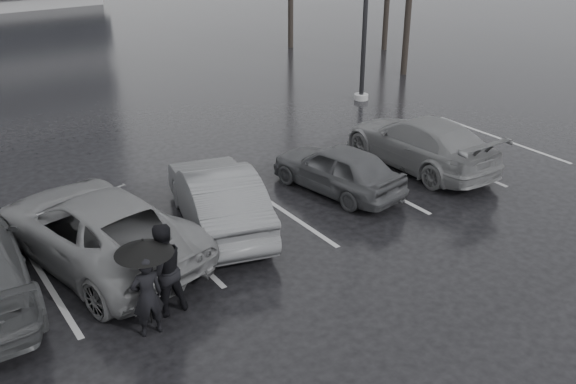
% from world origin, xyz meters
% --- Properties ---
extents(ground, '(160.00, 160.00, 0.00)m').
position_xyz_m(ground, '(0.00, 0.00, 0.00)').
color(ground, black).
rests_on(ground, ground).
extents(car_main, '(2.07, 3.87, 1.25)m').
position_xyz_m(car_main, '(2.38, 2.31, 0.63)').
color(car_main, black).
rests_on(car_main, ground).
extents(car_west_a, '(2.64, 4.71, 1.47)m').
position_xyz_m(car_west_a, '(-1.05, 2.32, 0.73)').
color(car_west_a, '#333335').
rests_on(car_west_a, ground).
extents(car_west_b, '(3.54, 5.76, 1.49)m').
position_xyz_m(car_west_b, '(-3.81, 2.44, 0.74)').
color(car_west_b, '#48484A').
rests_on(car_west_b, ground).
extents(car_east, '(2.02, 4.85, 1.40)m').
position_xyz_m(car_east, '(5.31, 2.37, 0.70)').
color(car_east, '#48484A').
rests_on(car_east, ground).
extents(pedestrian_left, '(0.58, 0.40, 1.52)m').
position_xyz_m(pedestrian_left, '(-3.94, -0.51, 0.76)').
color(pedestrian_left, black).
rests_on(pedestrian_left, ground).
extents(pedestrian_right, '(0.89, 0.70, 1.77)m').
position_xyz_m(pedestrian_right, '(-3.45, -0.06, 0.88)').
color(pedestrian_right, black).
rests_on(pedestrian_right, ground).
extents(umbrella, '(1.01, 1.01, 1.71)m').
position_xyz_m(umbrella, '(-3.81, -0.24, 1.56)').
color(umbrella, black).
rests_on(umbrella, ground).
extents(stall_stripes, '(19.72, 5.00, 0.00)m').
position_xyz_m(stall_stripes, '(-0.80, 2.50, 0.00)').
color(stall_stripes, '#949496').
rests_on(stall_stripes, ground).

